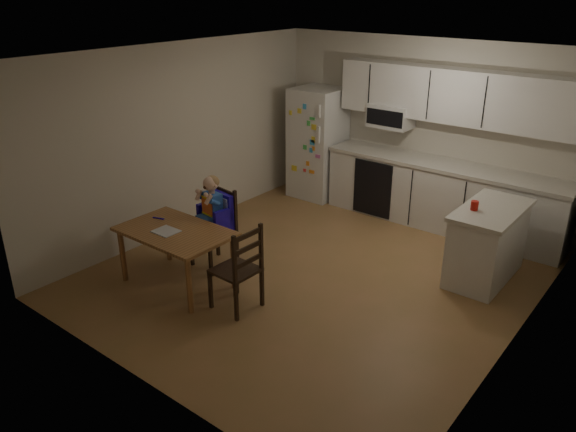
{
  "coord_description": "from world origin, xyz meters",
  "views": [
    {
      "loc": [
        3.35,
        -4.8,
        3.2
      ],
      "look_at": [
        0.01,
        -0.57,
        0.93
      ],
      "focal_mm": 35.0,
      "sensor_mm": 36.0,
      "label": 1
    }
  ],
  "objects_px": {
    "chair_booster": "(215,212)",
    "chair_side": "(242,264)",
    "refrigerator": "(318,143)",
    "kitchen_island": "(487,243)",
    "dining_table": "(176,238)",
    "red_cup": "(475,206)"
  },
  "relations": [
    {
      "from": "chair_booster",
      "to": "chair_side",
      "type": "relative_size",
      "value": 1.2
    },
    {
      "from": "refrigerator",
      "to": "kitchen_island",
      "type": "xyz_separation_m",
      "value": [
        3.11,
        -1.02,
        -0.41
      ]
    },
    {
      "from": "dining_table",
      "to": "chair_side",
      "type": "height_order",
      "value": "chair_side"
    },
    {
      "from": "refrigerator",
      "to": "kitchen_island",
      "type": "height_order",
      "value": "refrigerator"
    },
    {
      "from": "chair_side",
      "to": "refrigerator",
      "type": "bearing_deg",
      "value": -154.88
    },
    {
      "from": "dining_table",
      "to": "kitchen_island",
      "type": "bearing_deg",
      "value": 40.9
    },
    {
      "from": "refrigerator",
      "to": "chair_booster",
      "type": "height_order",
      "value": "refrigerator"
    },
    {
      "from": "refrigerator",
      "to": "chair_side",
      "type": "xyz_separation_m",
      "value": [
        1.4,
        -3.28,
        -0.31
      ]
    },
    {
      "from": "dining_table",
      "to": "chair_booster",
      "type": "height_order",
      "value": "chair_booster"
    },
    {
      "from": "refrigerator",
      "to": "kitchen_island",
      "type": "distance_m",
      "value": 3.3
    },
    {
      "from": "dining_table",
      "to": "chair_booster",
      "type": "distance_m",
      "value": 0.63
    },
    {
      "from": "refrigerator",
      "to": "dining_table",
      "type": "height_order",
      "value": "refrigerator"
    },
    {
      "from": "chair_booster",
      "to": "red_cup",
      "type": "bearing_deg",
      "value": 39.53
    },
    {
      "from": "refrigerator",
      "to": "red_cup",
      "type": "relative_size",
      "value": 16.45
    },
    {
      "from": "kitchen_island",
      "to": "chair_booster",
      "type": "xyz_separation_m",
      "value": [
        -2.65,
        -1.68,
        0.25
      ]
    },
    {
      "from": "red_cup",
      "to": "dining_table",
      "type": "distance_m",
      "value": 3.31
    },
    {
      "from": "chair_side",
      "to": "red_cup",
      "type": "bearing_deg",
      "value": 144.9
    },
    {
      "from": "refrigerator",
      "to": "red_cup",
      "type": "bearing_deg",
      "value": -21.98
    },
    {
      "from": "dining_table",
      "to": "chair_booster",
      "type": "bearing_deg",
      "value": 89.34
    },
    {
      "from": "chair_side",
      "to": "dining_table",
      "type": "bearing_deg",
      "value": -85.19
    },
    {
      "from": "refrigerator",
      "to": "dining_table",
      "type": "distance_m",
      "value": 3.36
    },
    {
      "from": "red_cup",
      "to": "chair_side",
      "type": "distance_m",
      "value": 2.63
    }
  ]
}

